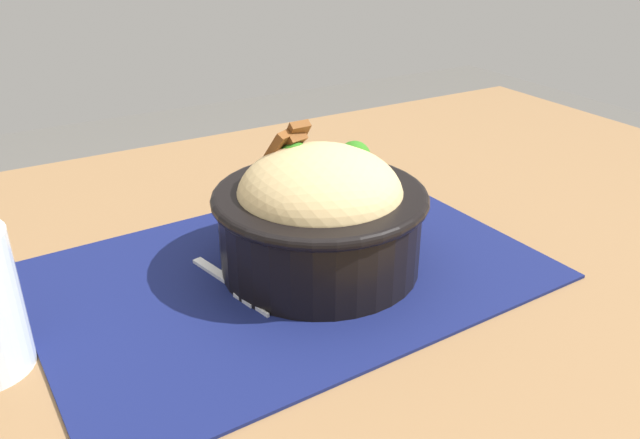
% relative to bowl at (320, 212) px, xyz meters
% --- Properties ---
extents(table, '(1.34, 0.90, 0.70)m').
position_rel_bowl_xyz_m(table, '(0.01, 0.02, -0.12)').
color(table, olive).
rests_on(table, ground_plane).
extents(placemat, '(0.48, 0.34, 0.00)m').
position_rel_bowl_xyz_m(placemat, '(0.03, -0.01, -0.06)').
color(placemat, '#11194C').
rests_on(placemat, table).
extents(bowl, '(0.21, 0.21, 0.14)m').
position_rel_bowl_xyz_m(bowl, '(0.00, 0.00, 0.00)').
color(bowl, black).
rests_on(bowl, placemat).
extents(fork, '(0.04, 0.12, 0.00)m').
position_rel_bowl_xyz_m(fork, '(0.09, -0.00, -0.06)').
color(fork, silver).
rests_on(fork, placemat).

